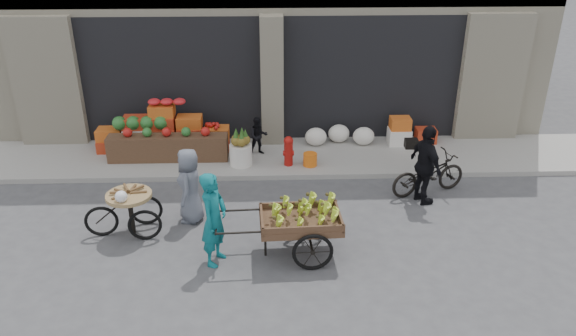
{
  "coord_description": "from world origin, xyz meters",
  "views": [
    {
      "loc": [
        -0.06,
        -8.24,
        5.71
      ],
      "look_at": [
        0.26,
        1.34,
        1.1
      ],
      "focal_mm": 35.0,
      "sensor_mm": 36.0,
      "label": 1
    }
  ],
  "objects_px": {
    "vendor_woman": "(214,219)",
    "vendor_grey": "(190,186)",
    "banana_cart": "(298,219)",
    "tricycle_cart": "(130,207)",
    "orange_bucket": "(310,160)",
    "bicycle": "(428,174)",
    "seated_person": "(258,136)",
    "fire_hydrant": "(288,150)",
    "pineapple_bin": "(241,155)",
    "cyclist": "(426,165)"
  },
  "relations": [
    {
      "from": "vendor_woman",
      "to": "bicycle",
      "type": "relative_size",
      "value": 0.99
    },
    {
      "from": "seated_person",
      "to": "orange_bucket",
      "type": "bearing_deg",
      "value": -40.26
    },
    {
      "from": "seated_person",
      "to": "vendor_grey",
      "type": "bearing_deg",
      "value": -124.01
    },
    {
      "from": "vendor_woman",
      "to": "cyclist",
      "type": "distance_m",
      "value": 4.56
    },
    {
      "from": "vendor_woman",
      "to": "cyclist",
      "type": "bearing_deg",
      "value": -44.06
    },
    {
      "from": "orange_bucket",
      "to": "tricycle_cart",
      "type": "height_order",
      "value": "tricycle_cart"
    },
    {
      "from": "orange_bucket",
      "to": "bicycle",
      "type": "xyz_separation_m",
      "value": [
        2.42,
        -1.2,
        0.18
      ]
    },
    {
      "from": "vendor_grey",
      "to": "fire_hydrant",
      "type": "bearing_deg",
      "value": 142.28
    },
    {
      "from": "seated_person",
      "to": "pineapple_bin",
      "type": "bearing_deg",
      "value": -133.69
    },
    {
      "from": "orange_bucket",
      "to": "vendor_grey",
      "type": "distance_m",
      "value": 3.31
    },
    {
      "from": "pineapple_bin",
      "to": "vendor_woman",
      "type": "relative_size",
      "value": 0.31
    },
    {
      "from": "fire_hydrant",
      "to": "tricycle_cart",
      "type": "relative_size",
      "value": 0.49
    },
    {
      "from": "bicycle",
      "to": "cyclist",
      "type": "xyz_separation_m",
      "value": [
        -0.2,
        -0.4,
        0.39
      ]
    },
    {
      "from": "vendor_woman",
      "to": "bicycle",
      "type": "bearing_deg",
      "value": -40.87
    },
    {
      "from": "tricycle_cart",
      "to": "bicycle",
      "type": "distance_m",
      "value": 6.12
    },
    {
      "from": "pineapple_bin",
      "to": "tricycle_cart",
      "type": "distance_m",
      "value": 3.33
    },
    {
      "from": "pineapple_bin",
      "to": "vendor_grey",
      "type": "xyz_separation_m",
      "value": [
        -0.87,
        -2.25,
        0.38
      ]
    },
    {
      "from": "fire_hydrant",
      "to": "orange_bucket",
      "type": "relative_size",
      "value": 2.22
    },
    {
      "from": "seated_person",
      "to": "vendor_woman",
      "type": "xyz_separation_m",
      "value": [
        -0.68,
        -4.28,
        0.27
      ]
    },
    {
      "from": "fire_hydrant",
      "to": "vendor_woman",
      "type": "relative_size",
      "value": 0.42
    },
    {
      "from": "vendor_woman",
      "to": "tricycle_cart",
      "type": "distance_m",
      "value": 1.94
    },
    {
      "from": "fire_hydrant",
      "to": "orange_bucket",
      "type": "height_order",
      "value": "fire_hydrant"
    },
    {
      "from": "pineapple_bin",
      "to": "banana_cart",
      "type": "bearing_deg",
      "value": -72.01
    },
    {
      "from": "banana_cart",
      "to": "tricycle_cart",
      "type": "relative_size",
      "value": 1.67
    },
    {
      "from": "fire_hydrant",
      "to": "seated_person",
      "type": "relative_size",
      "value": 0.76
    },
    {
      "from": "fire_hydrant",
      "to": "vendor_grey",
      "type": "relative_size",
      "value": 0.47
    },
    {
      "from": "orange_bucket",
      "to": "banana_cart",
      "type": "xyz_separation_m",
      "value": [
        -0.46,
        -3.41,
        0.46
      ]
    },
    {
      "from": "vendor_woman",
      "to": "vendor_grey",
      "type": "height_order",
      "value": "vendor_woman"
    },
    {
      "from": "banana_cart",
      "to": "tricycle_cart",
      "type": "bearing_deg",
      "value": 162.4
    },
    {
      "from": "banana_cart",
      "to": "vendor_woman",
      "type": "relative_size",
      "value": 1.43
    },
    {
      "from": "vendor_grey",
      "to": "tricycle_cart",
      "type": "bearing_deg",
      "value": -62.77
    },
    {
      "from": "tricycle_cart",
      "to": "banana_cart",
      "type": "bearing_deg",
      "value": -23.02
    },
    {
      "from": "pineapple_bin",
      "to": "tricycle_cart",
      "type": "height_order",
      "value": "tricycle_cart"
    },
    {
      "from": "fire_hydrant",
      "to": "seated_person",
      "type": "bearing_deg",
      "value": 137.12
    },
    {
      "from": "vendor_woman",
      "to": "bicycle",
      "type": "xyz_separation_m",
      "value": [
        4.31,
        2.38,
        -0.4
      ]
    },
    {
      "from": "tricycle_cart",
      "to": "bicycle",
      "type": "height_order",
      "value": "tricycle_cart"
    },
    {
      "from": "vendor_grey",
      "to": "cyclist",
      "type": "height_order",
      "value": "cyclist"
    },
    {
      "from": "orange_bucket",
      "to": "seated_person",
      "type": "distance_m",
      "value": 1.42
    },
    {
      "from": "tricycle_cart",
      "to": "pineapple_bin",
      "type": "bearing_deg",
      "value": 46.04
    },
    {
      "from": "orange_bucket",
      "to": "vendor_woman",
      "type": "distance_m",
      "value": 4.09
    },
    {
      "from": "bicycle",
      "to": "cyclist",
      "type": "relative_size",
      "value": 1.01
    },
    {
      "from": "orange_bucket",
      "to": "tricycle_cart",
      "type": "bearing_deg",
      "value": -143.6
    },
    {
      "from": "orange_bucket",
      "to": "banana_cart",
      "type": "height_order",
      "value": "banana_cart"
    },
    {
      "from": "seated_person",
      "to": "cyclist",
      "type": "bearing_deg",
      "value": -43.92
    },
    {
      "from": "vendor_woman",
      "to": "vendor_grey",
      "type": "bearing_deg",
      "value": 42.46
    },
    {
      "from": "fire_hydrant",
      "to": "orange_bucket",
      "type": "xyz_separation_m",
      "value": [
        0.5,
        -0.05,
        -0.23
      ]
    },
    {
      "from": "vendor_woman",
      "to": "tricycle_cart",
      "type": "bearing_deg",
      "value": 79.52
    },
    {
      "from": "pineapple_bin",
      "to": "fire_hydrant",
      "type": "xyz_separation_m",
      "value": [
        1.1,
        -0.05,
        0.13
      ]
    },
    {
      "from": "banana_cart",
      "to": "vendor_woman",
      "type": "height_order",
      "value": "vendor_woman"
    },
    {
      "from": "pineapple_bin",
      "to": "cyclist",
      "type": "height_order",
      "value": "cyclist"
    }
  ]
}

